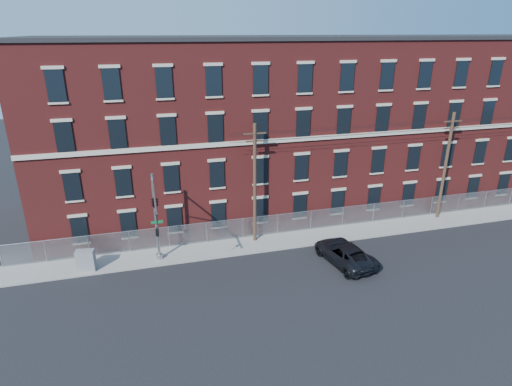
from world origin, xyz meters
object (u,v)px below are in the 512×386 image
Objects in this scene: utility_pole_near at (255,182)px; pickup_truck at (345,253)px; traffic_signal_mast at (155,208)px; utility_cabinet at (86,260)px.

utility_pole_near is 1.75× the size of pickup_truck.
utility_pole_near is (8.00, 3.42, -0.05)m from traffic_signal_mast.
utility_pole_near is 14.07m from utility_cabinet.
utility_cabinet is at bearing -173.99° from utility_pole_near.
traffic_signal_mast is 14.60m from pickup_truck.
utility_cabinet is (-5.29, 2.02, -4.45)m from traffic_signal_mast.
traffic_signal_mast is at bearing -11.83° from utility_cabinet.
traffic_signal_mast is 0.70× the size of utility_pole_near.
utility_pole_near is at bearing 23.14° from traffic_signal_mast.
utility_pole_near is 6.13× the size of utility_cabinet.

